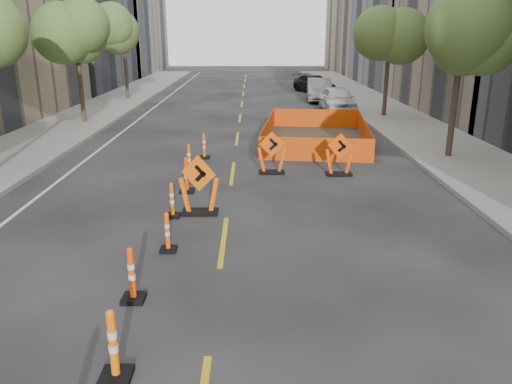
{
  "coord_description": "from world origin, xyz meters",
  "views": [
    {
      "loc": [
        0.68,
        -7.02,
        4.74
      ],
      "look_at": [
        0.78,
        4.36,
        1.1
      ],
      "focal_mm": 35.0,
      "sensor_mm": 36.0,
      "label": 1
    }
  ],
  "objects_px": {
    "chevron_sign_right": "(340,154)",
    "parked_car_mid": "(319,90)",
    "chevron_sign_center": "(272,152)",
    "parked_car_far": "(314,84)",
    "channelizer_3": "(132,274)",
    "chevron_sign_left": "(199,185)",
    "channelizer_6": "(186,175)",
    "channelizer_5": "(172,200)",
    "channelizer_7": "(189,159)",
    "channelizer_8": "(204,146)",
    "channelizer_2": "(113,345)",
    "channelizer_4": "(167,232)",
    "parked_car_near": "(337,99)"
  },
  "relations": [
    {
      "from": "chevron_sign_right",
      "to": "parked_car_mid",
      "type": "xyz_separation_m",
      "value": [
        1.87,
        19.93,
        0.05
      ]
    },
    {
      "from": "chevron_sign_center",
      "to": "parked_car_far",
      "type": "relative_size",
      "value": 0.31
    },
    {
      "from": "channelizer_3",
      "to": "chevron_sign_left",
      "type": "xyz_separation_m",
      "value": [
        0.77,
        4.67,
        0.29
      ]
    },
    {
      "from": "channelizer_6",
      "to": "parked_car_mid",
      "type": "bearing_deg",
      "value": 72.39
    },
    {
      "from": "channelizer_5",
      "to": "channelizer_6",
      "type": "bearing_deg",
      "value": 87.11
    },
    {
      "from": "channelizer_3",
      "to": "chevron_sign_center",
      "type": "distance_m",
      "value": 9.25
    },
    {
      "from": "channelizer_3",
      "to": "channelizer_6",
      "type": "xyz_separation_m",
      "value": [
        0.18,
        6.6,
        0.03
      ]
    },
    {
      "from": "channelizer_3",
      "to": "chevron_sign_center",
      "type": "relative_size",
      "value": 0.71
    },
    {
      "from": "channelizer_6",
      "to": "channelizer_7",
      "type": "distance_m",
      "value": 2.21
    },
    {
      "from": "channelizer_7",
      "to": "chevron_sign_right",
      "type": "height_order",
      "value": "chevron_sign_right"
    },
    {
      "from": "chevron_sign_left",
      "to": "channelizer_8",
      "type": "bearing_deg",
      "value": 113.74
    },
    {
      "from": "channelizer_2",
      "to": "channelizer_4",
      "type": "xyz_separation_m",
      "value": [
        0.05,
        4.4,
        -0.09
      ]
    },
    {
      "from": "channelizer_6",
      "to": "chevron_sign_right",
      "type": "xyz_separation_m",
      "value": [
        5.06,
        1.92,
        0.18
      ]
    },
    {
      "from": "channelizer_2",
      "to": "channelizer_6",
      "type": "distance_m",
      "value": 8.8
    },
    {
      "from": "parked_car_far",
      "to": "channelizer_8",
      "type": "bearing_deg",
      "value": -129.62
    },
    {
      "from": "channelizer_2",
      "to": "channelizer_3",
      "type": "height_order",
      "value": "channelizer_2"
    },
    {
      "from": "chevron_sign_right",
      "to": "chevron_sign_left",
      "type": "bearing_deg",
      "value": -114.51
    },
    {
      "from": "channelizer_5",
      "to": "chevron_sign_left",
      "type": "xyz_separation_m",
      "value": [
        0.71,
        0.27,
        0.34
      ]
    },
    {
      "from": "channelizer_5",
      "to": "parked_car_near",
      "type": "distance_m",
      "value": 20.19
    },
    {
      "from": "channelizer_2",
      "to": "channelizer_6",
      "type": "height_order",
      "value": "channelizer_2"
    },
    {
      "from": "channelizer_6",
      "to": "chevron_sign_center",
      "type": "height_order",
      "value": "chevron_sign_center"
    },
    {
      "from": "chevron_sign_right",
      "to": "parked_car_far",
      "type": "height_order",
      "value": "chevron_sign_right"
    },
    {
      "from": "parked_car_mid",
      "to": "channelizer_5",
      "type": "bearing_deg",
      "value": -101.87
    },
    {
      "from": "chevron_sign_center",
      "to": "parked_car_far",
      "type": "xyz_separation_m",
      "value": [
        4.49,
        25.09,
        -0.05
      ]
    },
    {
      "from": "channelizer_5",
      "to": "chevron_sign_left",
      "type": "distance_m",
      "value": 0.83
    },
    {
      "from": "chevron_sign_left",
      "to": "channelizer_5",
      "type": "bearing_deg",
      "value": -139.37
    },
    {
      "from": "channelizer_3",
      "to": "channelizer_7",
      "type": "xyz_separation_m",
      "value": [
        0.0,
        8.79,
        -0.0
      ]
    },
    {
      "from": "channelizer_8",
      "to": "channelizer_5",
      "type": "bearing_deg",
      "value": -92.26
    },
    {
      "from": "channelizer_3",
      "to": "channelizer_7",
      "type": "distance_m",
      "value": 8.79
    },
    {
      "from": "channelizer_4",
      "to": "parked_car_mid",
      "type": "relative_size",
      "value": 0.2
    },
    {
      "from": "chevron_sign_left",
      "to": "channelizer_6",
      "type": "bearing_deg",
      "value": 126.85
    },
    {
      "from": "chevron_sign_right",
      "to": "parked_car_far",
      "type": "xyz_separation_m",
      "value": [
        2.15,
        25.36,
        -0.04
      ]
    },
    {
      "from": "channelizer_3",
      "to": "chevron_sign_right",
      "type": "distance_m",
      "value": 10.0
    },
    {
      "from": "channelizer_7",
      "to": "chevron_sign_right",
      "type": "xyz_separation_m",
      "value": [
        5.24,
        -0.28,
        0.21
      ]
    },
    {
      "from": "channelizer_8",
      "to": "parked_car_mid",
      "type": "relative_size",
      "value": 0.21
    },
    {
      "from": "channelizer_8",
      "to": "chevron_sign_right",
      "type": "height_order",
      "value": "chevron_sign_right"
    },
    {
      "from": "parked_car_mid",
      "to": "channelizer_7",
      "type": "bearing_deg",
      "value": -105.44
    },
    {
      "from": "chevron_sign_center",
      "to": "chevron_sign_right",
      "type": "bearing_deg",
      "value": -6.6
    },
    {
      "from": "chevron_sign_left",
      "to": "parked_car_near",
      "type": "distance_m",
      "value": 19.68
    },
    {
      "from": "channelizer_6",
      "to": "chevron_sign_right",
      "type": "relative_size",
      "value": 0.75
    },
    {
      "from": "channelizer_2",
      "to": "chevron_sign_right",
      "type": "xyz_separation_m",
      "value": [
        5.0,
        10.71,
        0.18
      ]
    },
    {
      "from": "chevron_sign_left",
      "to": "parked_car_mid",
      "type": "distance_m",
      "value": 24.61
    },
    {
      "from": "channelizer_6",
      "to": "parked_car_near",
      "type": "relative_size",
      "value": 0.24
    },
    {
      "from": "chevron_sign_right",
      "to": "channelizer_3",
      "type": "bearing_deg",
      "value": -96.85
    },
    {
      "from": "channelizer_5",
      "to": "parked_car_near",
      "type": "xyz_separation_m",
      "value": [
        7.49,
        18.74,
        0.31
      ]
    },
    {
      "from": "parked_car_far",
      "to": "channelizer_6",
      "type": "bearing_deg",
      "value": -127.28
    },
    {
      "from": "channelizer_2",
      "to": "channelizer_7",
      "type": "xyz_separation_m",
      "value": [
        -0.24,
        10.99,
        -0.03
      ]
    },
    {
      "from": "channelizer_3",
      "to": "channelizer_5",
      "type": "bearing_deg",
      "value": 89.11
    },
    {
      "from": "channelizer_8",
      "to": "chevron_sign_center",
      "type": "relative_size",
      "value": 0.68
    },
    {
      "from": "channelizer_5",
      "to": "channelizer_6",
      "type": "relative_size",
      "value": 0.86
    }
  ]
}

